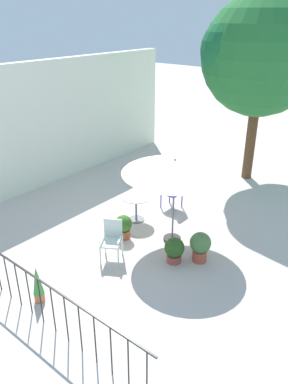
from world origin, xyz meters
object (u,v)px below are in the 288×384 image
at_px(cafe_table_0, 136,204).
at_px(potted_plant_1, 200,245).
at_px(potted_plant_0, 174,249).
at_px(patio_umbrella_0, 175,167).
at_px(shade_tree, 261,55).
at_px(patio_chair_0, 112,237).
at_px(patio_chair_1, 174,192).
at_px(potted_plant_2, 38,284).
at_px(potted_plant_3, 124,226).

xyz_separation_m(cafe_table_0, potted_plant_1, (-0.52, -2.37, -0.09)).
distance_m(potted_plant_0, potted_plant_1, 0.60).
bearing_deg(patio_umbrella_0, shade_tree, 4.60).
height_order(patio_chair_0, patio_chair_1, patio_chair_0).
bearing_deg(patio_chair_0, potted_plant_1, -54.39).
distance_m(patio_chair_1, potted_plant_1, 2.66).
relative_size(patio_chair_1, potted_plant_0, 1.42).
bearing_deg(shade_tree, potted_plant_2, 177.65).
distance_m(patio_chair_1, potted_plant_3, 2.15).
relative_size(patio_chair_0, potted_plant_0, 1.55).
height_order(patio_umbrella_0, patio_chair_0, patio_umbrella_0).
height_order(shade_tree, patio_umbrella_0, shade_tree).
height_order(cafe_table_0, potted_plant_0, cafe_table_0).
xyz_separation_m(patio_umbrella_0, potted_plant_0, (-0.71, -0.56, -1.65)).
distance_m(shade_tree, potted_plant_3, 6.85).
relative_size(potted_plant_0, potted_plant_2, 0.76).
relative_size(potted_plant_1, potted_plant_3, 1.15).
relative_size(patio_umbrella_0, cafe_table_0, 3.11).
relative_size(shade_tree, patio_chair_1, 6.71).
xyz_separation_m(cafe_table_0, potted_plant_0, (-0.93, -1.93, -0.17)).
xyz_separation_m(patio_chair_0, potted_plant_2, (-2.00, 0.10, -0.14)).
height_order(patio_umbrella_0, potted_plant_1, patio_umbrella_0).
bearing_deg(patio_chair_1, potted_plant_2, -177.26).
bearing_deg(potted_plant_2, potted_plant_0, -25.31).
bearing_deg(potted_plant_0, potted_plant_2, 154.69).
relative_size(patio_umbrella_0, potted_plant_3, 3.91).
bearing_deg(potted_plant_1, shade_tree, 14.62).
relative_size(cafe_table_0, patio_chair_0, 0.84).
distance_m(cafe_table_0, patio_chair_1, 1.30).
bearing_deg(potted_plant_1, patio_chair_0, 125.61).
height_order(shade_tree, potted_plant_2, shade_tree).
xyz_separation_m(shade_tree, patio_umbrella_0, (-5.05, -0.41, -2.07)).
height_order(shade_tree, patio_chair_0, shade_tree).
height_order(shade_tree, potted_plant_1, shade_tree).
distance_m(potted_plant_1, potted_plant_3, 2.05).
bearing_deg(patio_chair_0, cafe_table_0, 22.87).
bearing_deg(potted_plant_0, patio_chair_0, 122.52).
bearing_deg(potted_plant_1, cafe_table_0, 77.61).
xyz_separation_m(patio_umbrella_0, potted_plant_3, (-0.68, 1.03, -1.63)).
height_order(cafe_table_0, potted_plant_2, potted_plant_2).
height_order(cafe_table_0, potted_plant_3, cafe_table_0).
height_order(potted_plant_0, potted_plant_1, potted_plant_1).
relative_size(patio_chair_0, potted_plant_1, 1.30).
height_order(patio_chair_1, potted_plant_2, patio_chair_1).
height_order(cafe_table_0, potted_plant_1, potted_plant_1).
xyz_separation_m(shade_tree, potted_plant_2, (-8.54, 0.35, -3.64)).
xyz_separation_m(shade_tree, potted_plant_0, (-5.76, -0.96, -3.72)).
bearing_deg(patio_chair_1, patio_chair_0, -173.51).
bearing_deg(cafe_table_0, patio_chair_1, -17.10).
xyz_separation_m(cafe_table_0, patio_chair_0, (-1.70, -0.72, 0.04)).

